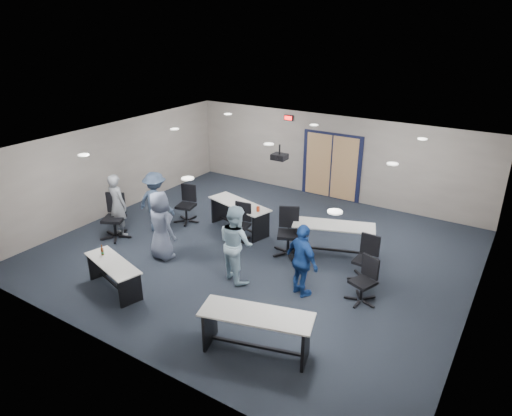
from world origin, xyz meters
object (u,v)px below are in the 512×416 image
Objects in this scene: person_plaid at (161,225)px; table_front_left at (113,271)px; chair_back_c at (288,233)px; person_lightblue at (236,243)px; person_back at (156,202)px; table_back_left at (240,212)px; chair_loose_right at (363,281)px; table_back_right at (333,234)px; person_gray at (117,205)px; chair_loose_left at (114,217)px; chair_back_b at (239,224)px; chair_back_a at (186,205)px; chair_back_d at (365,259)px; table_front_right at (256,326)px; person_navy at (302,261)px.

table_front_left is at bearing 105.68° from person_plaid.
chair_back_c is 1.71m from person_lightblue.
table_front_left is 1.02× the size of person_back.
table_back_left is 2.06× the size of chair_loose_right.
chair_back_c reaches higher than table_back_right.
person_gray reaches higher than person_plaid.
person_plaid reaches higher than chair_loose_left.
person_back reaches higher than chair_back_c.
chair_loose_right is 0.58× the size of person_back.
person_back is at bearing 9.34° from person_lightblue.
chair_back_b is 3.35m from chair_loose_left.
chair_back_a reaches higher than table_back_right.
chair_back_a is 5.46m from chair_back_d.
chair_back_b is at bearing -173.86° from person_back.
table_front_left is 0.85× the size of table_back_left.
table_back_right is at bearing 65.95° from table_front_left.
person_back is (0.63, 0.96, 0.24)m from chair_loose_left.
table_back_left is at bearing 172.70° from chair_back_d.
chair_loose_right is at bearing 52.02° from table_front_right.
person_lightblue reaches higher than table_back_right.
table_front_left is at bearing -68.24° from chair_loose_left.
table_back_left is 2.60m from person_lightblue.
chair_back_a is at bearing 6.19° from person_navy.
person_navy is (2.46, -1.27, 0.27)m from chair_back_b.
table_front_left reaches higher than table_back_right.
person_navy reaches higher than table_front_right.
chair_loose_left is 3.93m from person_lightblue.
chair_loose_right is (5.70, -1.15, -0.04)m from chair_back_a.
chair_loose_left reaches higher than chair_loose_right.
person_navy is (3.63, 0.36, -0.05)m from person_plaid.
person_plaid is at bearing 29.21° from person_lightblue.
chair_back_d is at bearing 178.30° from person_back.
table_front_right is 1.17× the size of person_lightblue.
chair_back_c reaches higher than table_front_left.
person_lightblue is at bearing -146.77° from chair_loose_right.
person_lightblue reaches higher than chair_back_a.
person_plaid is (-4.81, -0.78, 0.36)m from chair_loose_right.
chair_loose_right is at bearing 170.00° from person_back.
table_front_left is 3.72m from chair_back_a.
chair_loose_left is at bearing 106.09° from person_gray.
table_back_right is 1.21× the size of person_gray.
table_back_right is 2.41m from chair_back_b.
chair_back_b is at bearing -41.41° from table_back_left.
table_front_left is 1.43× the size of chair_loose_left.
table_front_right is 4.09m from table_back_right.
table_back_left is at bearing -32.47° from person_lightblue.
person_gray is at bearing 144.74° from table_front_right.
chair_back_c reaches higher than chair_back_b.
chair_loose_right is (4.69, 2.42, 0.03)m from table_front_left.
chair_loose_left is 1.17m from person_back.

